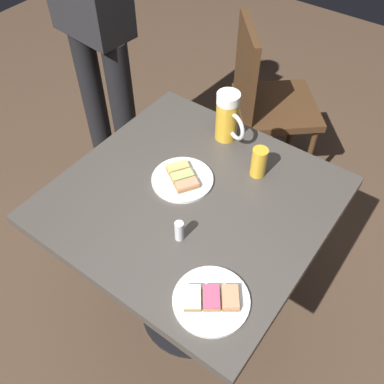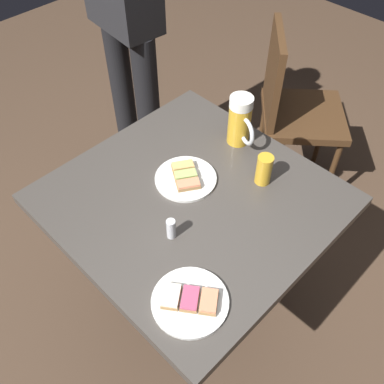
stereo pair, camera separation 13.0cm
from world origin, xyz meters
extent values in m
plane|color=#4C3828|center=(0.00, 0.00, 0.00)|extent=(6.00, 6.00, 0.00)
cylinder|color=black|center=(0.00, 0.00, 0.01)|extent=(0.44, 0.44, 0.01)
cylinder|color=black|center=(0.00, 0.00, 0.37)|extent=(0.09, 0.09, 0.72)
cube|color=#423D38|center=(0.00, 0.00, 0.73)|extent=(0.78, 0.80, 0.04)
cylinder|color=white|center=(-0.04, -0.06, 0.76)|extent=(0.20, 0.20, 0.01)
cube|color=#9E7547|center=(-0.01, -0.03, 0.77)|extent=(0.08, 0.07, 0.01)
cube|color=#EA8E66|center=(-0.01, -0.03, 0.78)|extent=(0.08, 0.07, 0.01)
cube|color=#9E7547|center=(-0.04, -0.06, 0.77)|extent=(0.08, 0.07, 0.01)
cube|color=#ADC66B|center=(-0.04, -0.06, 0.78)|extent=(0.08, 0.07, 0.01)
cube|color=#9E7547|center=(-0.06, -0.10, 0.77)|extent=(0.08, 0.07, 0.01)
cube|color=#E5B266|center=(-0.06, -0.10, 0.78)|extent=(0.08, 0.07, 0.01)
cylinder|color=white|center=(0.26, 0.25, 0.76)|extent=(0.20, 0.20, 0.01)
cube|color=#9E7547|center=(0.23, 0.29, 0.77)|extent=(0.08, 0.07, 0.01)
cube|color=#EA8E66|center=(0.23, 0.29, 0.78)|extent=(0.08, 0.07, 0.01)
cube|color=#9E7547|center=(0.26, 0.25, 0.77)|extent=(0.08, 0.07, 0.01)
cube|color=#BC4C70|center=(0.26, 0.25, 0.78)|extent=(0.08, 0.07, 0.01)
cube|color=#9E7547|center=(0.28, 0.21, 0.77)|extent=(0.08, 0.07, 0.01)
cube|color=white|center=(0.28, 0.21, 0.78)|extent=(0.08, 0.07, 0.01)
cylinder|color=gold|center=(-0.29, -0.07, 0.82)|extent=(0.08, 0.08, 0.15)
cylinder|color=white|center=(-0.29, -0.07, 0.91)|extent=(0.08, 0.08, 0.03)
torus|color=silver|center=(-0.28, -0.02, 0.83)|extent=(0.05, 0.09, 0.10)
cylinder|color=gold|center=(-0.20, 0.11, 0.80)|extent=(0.05, 0.05, 0.10)
cylinder|color=silver|center=(0.15, 0.06, 0.79)|extent=(0.03, 0.03, 0.07)
cylinder|color=#472D19|center=(-0.89, 0.07, 0.23)|extent=(0.03, 0.03, 0.45)
cylinder|color=#472D19|center=(-1.13, -0.14, 0.23)|extent=(0.03, 0.03, 0.45)
cylinder|color=#472D19|center=(-0.68, -0.17, 0.23)|extent=(0.03, 0.03, 0.45)
cylinder|color=#472D19|center=(-0.92, -0.38, 0.23)|extent=(0.03, 0.03, 0.45)
cube|color=#472D19|center=(-0.91, -0.16, 0.47)|extent=(0.54, 0.54, 0.04)
cube|color=#472D19|center=(-0.79, -0.29, 0.69)|extent=(0.28, 0.25, 0.40)
cylinder|color=black|center=(-0.39, -0.68, 0.44)|extent=(0.11, 0.11, 0.87)
cylinder|color=black|center=(-0.41, -0.89, 0.44)|extent=(0.11, 0.11, 0.87)
camera|label=1|loc=(0.70, 0.51, 1.74)|focal=40.01mm
camera|label=2|loc=(0.61, 0.61, 1.74)|focal=40.01mm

